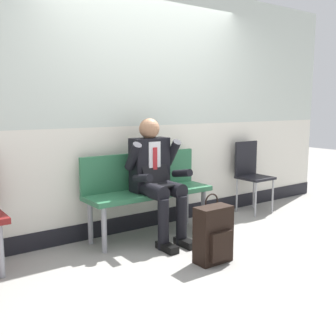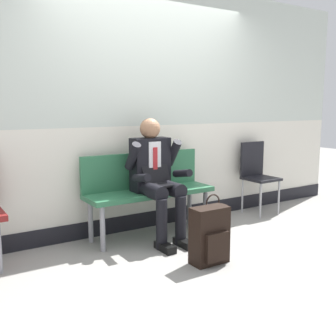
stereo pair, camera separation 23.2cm
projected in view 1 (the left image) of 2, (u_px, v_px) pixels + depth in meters
ground_plane at (179, 239)px, 4.15m from camera, size 18.00×18.00×0.00m
station_wall at (145, 109)px, 4.43m from camera, size 5.94×0.14×2.70m
bench_with_person at (146, 186)px, 4.23m from camera, size 1.39×0.42×0.87m
person_seated at (157, 176)px, 4.05m from camera, size 0.57×0.70×1.24m
backpack at (214, 235)px, 3.51m from camera, size 0.33×0.22×0.51m
handbag at (211, 219)px, 4.31m from camera, size 0.34×0.12×0.44m
folding_chair at (251, 170)px, 5.18m from camera, size 0.38×0.38×0.91m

